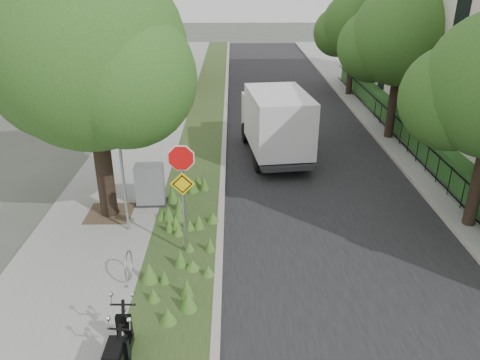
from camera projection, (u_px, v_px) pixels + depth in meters
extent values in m
plane|color=#4C5147|center=(238.00, 267.00, 12.28)|extent=(120.00, 120.00, 0.00)
cube|color=gray|center=(142.00, 139.00, 21.29)|extent=(3.50, 60.00, 0.12)
cube|color=#26421C|center=(203.00, 139.00, 21.33)|extent=(2.00, 60.00, 0.12)
cube|color=#9E9991|center=(224.00, 138.00, 21.35)|extent=(0.20, 60.00, 0.13)
cube|color=black|center=(301.00, 139.00, 21.42)|extent=(7.00, 60.00, 0.01)
cube|color=#9E9991|center=(377.00, 138.00, 21.45)|extent=(0.20, 60.00, 0.13)
cube|color=gray|center=(414.00, 138.00, 21.47)|extent=(3.20, 60.00, 0.12)
cylinder|color=black|center=(101.00, 147.00, 13.79)|extent=(0.52, 0.52, 4.48)
sphere|color=#244B19|center=(89.00, 53.00, 12.67)|extent=(5.40, 5.40, 5.40)
sphere|color=#244B19|center=(58.00, 72.00, 13.67)|extent=(4.05, 4.05, 4.05)
sphere|color=#244B19|center=(126.00, 78.00, 12.29)|extent=(3.78, 3.78, 3.78)
cube|color=#473828|center=(110.00, 213.00, 14.72)|extent=(1.40, 1.40, 0.01)
cylinder|color=#A5A8AD|center=(122.00, 167.00, 12.99)|extent=(0.08, 0.08, 4.00)
torus|color=#A5A8AD|center=(128.00, 266.00, 11.49)|extent=(0.05, 0.77, 0.77)
cube|color=#A5A8AD|center=(127.00, 287.00, 11.31)|extent=(0.06, 0.06, 0.04)
cube|color=#A5A8AD|center=(133.00, 269.00, 11.97)|extent=(0.06, 0.06, 0.04)
cylinder|color=#A5A8AD|center=(184.00, 202.00, 12.13)|extent=(0.07, 0.07, 3.00)
cylinder|color=red|center=(181.00, 158.00, 11.59)|extent=(0.86, 0.03, 0.86)
cylinder|color=white|center=(181.00, 158.00, 11.60)|extent=(0.94, 0.02, 0.94)
cube|color=yellow|center=(182.00, 184.00, 11.88)|extent=(0.64, 0.03, 0.64)
cube|color=black|center=(395.00, 116.00, 21.04)|extent=(0.04, 24.00, 0.04)
cube|color=black|center=(393.00, 133.00, 21.37)|extent=(0.04, 24.00, 0.04)
cylinder|color=black|center=(394.00, 126.00, 21.23)|extent=(0.03, 0.03, 1.00)
cube|color=#1A4B1E|center=(409.00, 125.00, 21.22)|extent=(1.00, 24.00, 1.10)
cube|color=#2D2D33|center=(423.00, 42.00, 19.71)|extent=(0.25, 26.00, 0.60)
cube|color=maroon|center=(89.00, 21.00, 30.51)|extent=(9.00, 10.00, 8.00)
sphere|color=#244B19|center=(453.00, 98.00, 13.14)|extent=(3.00, 3.00, 3.00)
cylinder|color=black|center=(394.00, 93.00, 20.60)|extent=(0.36, 0.36, 4.03)
sphere|color=#244B19|center=(402.00, 36.00, 19.58)|extent=(4.20, 4.20, 4.20)
sphere|color=#244B19|center=(374.00, 46.00, 20.36)|extent=(3.15, 3.15, 3.15)
sphere|color=#244B19|center=(425.00, 48.00, 19.29)|extent=(2.94, 2.94, 2.94)
cylinder|color=black|center=(351.00, 64.00, 27.96)|extent=(0.36, 0.36, 3.64)
sphere|color=#244B19|center=(355.00, 25.00, 27.04)|extent=(3.80, 3.80, 3.80)
sphere|color=#244B19|center=(337.00, 32.00, 27.74)|extent=(2.85, 2.85, 2.85)
sphere|color=#244B19|center=(369.00, 33.00, 26.78)|extent=(2.66, 2.66, 2.66)
cylinder|color=black|center=(127.00, 334.00, 9.54)|extent=(0.12, 0.50, 0.50)
cube|color=black|center=(120.00, 357.00, 8.95)|extent=(0.35, 1.11, 0.17)
cube|color=black|center=(113.00, 349.00, 8.48)|extent=(0.30, 0.58, 0.12)
cylinder|color=black|center=(125.00, 358.00, 8.97)|extent=(0.16, 0.49, 0.48)
cube|color=#262628|center=(275.00, 145.00, 19.29)|extent=(2.56, 5.39, 0.18)
cube|color=#B7BABC|center=(266.00, 112.00, 20.76)|extent=(2.16, 1.60, 1.57)
cube|color=silver|center=(278.00, 120.00, 18.30)|extent=(2.58, 3.95, 2.16)
cube|color=#262628|center=(152.00, 202.00, 15.37)|extent=(1.04, 0.71, 0.04)
cube|color=slate|center=(150.00, 184.00, 15.10)|extent=(0.92, 0.60, 1.35)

